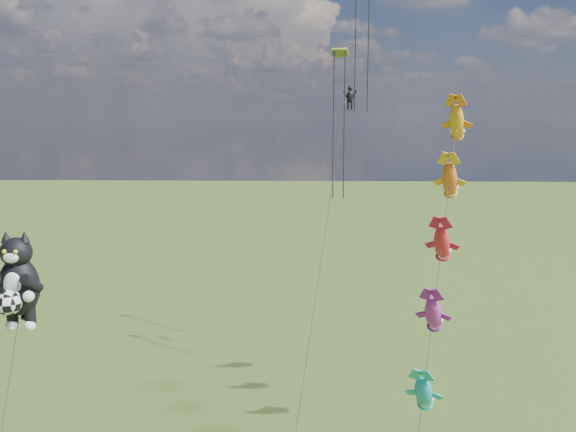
{
  "coord_description": "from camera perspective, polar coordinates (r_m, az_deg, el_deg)",
  "views": [
    {
      "loc": [
        13.4,
        -26.03,
        17.4
      ],
      "look_at": [
        12.18,
        10.9,
        11.69
      ],
      "focal_mm": 40.0,
      "sensor_mm": 36.0,
      "label": 1
    }
  ],
  "objects": [
    {
      "name": "fish_windsock_rig",
      "position": [
        31.41,
        13.51,
        -2.41
      ],
      "size": [
        5.3,
        15.14,
        20.41
      ],
      "rotation": [
        0.0,
        0.0,
        -0.01
      ],
      "color": "brown",
      "rests_on": "ground"
    },
    {
      "name": "parafoil_rig",
      "position": [
        38.96,
        5.46,
        11.56
      ],
      "size": [
        5.19,
        17.1,
        26.27
      ],
      "rotation": [
        0.0,
        0.0,
        -0.17
      ],
      "color": "brown",
      "rests_on": "ground"
    },
    {
      "name": "cat_kite_rig",
      "position": [
        37.16,
        -22.95,
        -5.4
      ],
      "size": [
        2.48,
        4.14,
        11.46
      ],
      "rotation": [
        0.0,
        0.0,
        -0.11
      ],
      "color": "brown",
      "rests_on": "ground"
    }
  ]
}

